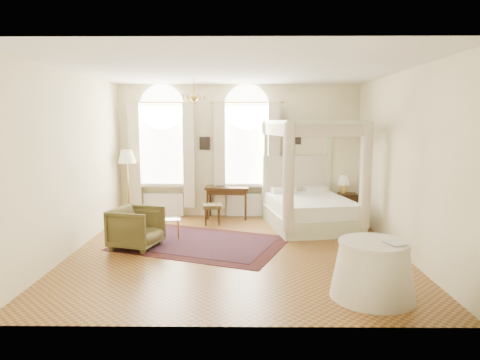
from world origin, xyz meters
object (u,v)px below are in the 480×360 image
at_px(armchair, 136,228).
at_px(floor_lamp, 127,160).
at_px(nightstand, 347,206).
at_px(canopy_bed, 311,203).
at_px(stool, 212,208).
at_px(writing_desk, 227,191).
at_px(coffee_table, 165,220).
at_px(side_table, 373,270).

height_order(armchair, floor_lamp, floor_lamp).
bearing_deg(nightstand, canopy_bed, -139.50).
bearing_deg(floor_lamp, stool, -13.08).
bearing_deg(floor_lamp, nightstand, 1.75).
relative_size(stool, floor_lamp, 0.28).
distance_m(canopy_bed, writing_desk, 2.13).
relative_size(armchair, floor_lamp, 0.50).
height_order(nightstand, armchair, armchair).
relative_size(stool, coffee_table, 0.70).
bearing_deg(coffee_table, stool, 53.71).
bearing_deg(writing_desk, coffee_table, -123.26).
relative_size(canopy_bed, coffee_table, 3.73).
height_order(nightstand, stool, nightstand).
bearing_deg(armchair, coffee_table, -15.64).
bearing_deg(nightstand, writing_desk, -180.00).
bearing_deg(floor_lamp, side_table, -45.31).
xyz_separation_m(nightstand, stool, (-3.31, -0.65, 0.08)).
xyz_separation_m(stool, armchair, (-1.30, -1.89, -0.01)).
bearing_deg(stool, nightstand, 11.12).
bearing_deg(armchair, nightstand, -45.48).
relative_size(floor_lamp, side_table, 1.49).
relative_size(coffee_table, floor_lamp, 0.39).
bearing_deg(canopy_bed, writing_desk, 154.97).
xyz_separation_m(writing_desk, armchair, (-1.63, -2.54, -0.29)).
height_order(stool, side_table, side_table).
bearing_deg(coffee_table, floor_lamp, 125.71).
distance_m(canopy_bed, floor_lamp, 4.50).
bearing_deg(writing_desk, stool, -117.09).
bearing_deg(writing_desk, nightstand, 0.00).
xyz_separation_m(writing_desk, coffee_table, (-1.21, -1.85, -0.31)).
height_order(armchair, coffee_table, armchair).
relative_size(canopy_bed, side_table, 2.18).
distance_m(nightstand, stool, 3.37).
bearing_deg(writing_desk, floor_lamp, -176.10).
bearing_deg(armchair, stool, -18.87).
height_order(nightstand, writing_desk, writing_desk).
relative_size(writing_desk, armchair, 1.28).
relative_size(nightstand, coffee_table, 0.93).
xyz_separation_m(coffee_table, side_table, (3.39, -2.96, 0.01)).
height_order(canopy_bed, nightstand, canopy_bed).
height_order(canopy_bed, armchair, canopy_bed).
height_order(nightstand, floor_lamp, floor_lamp).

